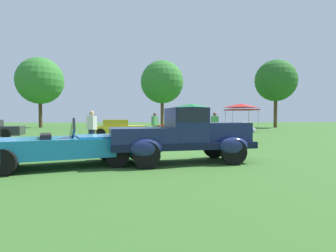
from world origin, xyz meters
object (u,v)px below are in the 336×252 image
(feature_pickup_truck, at_px, (183,135))
(canopy_tent_center_field, at_px, (241,107))
(show_car_burgundy, at_px, (186,127))
(show_car_yellow, at_px, (117,129))
(spectator_far_side, at_px, (92,128))
(spectator_between_cars, at_px, (155,125))
(spectator_by_row, at_px, (215,125))
(neighbor_convertible, at_px, (67,146))
(canopy_tent_left_field, at_px, (192,106))

(feature_pickup_truck, height_order, canopy_tent_center_field, canopy_tent_center_field)
(show_car_burgundy, bearing_deg, show_car_yellow, -162.41)
(spectator_far_side, relative_size, canopy_tent_center_field, 0.61)
(show_car_yellow, distance_m, spectator_between_cars, 3.03)
(canopy_tent_center_field, bearing_deg, spectator_between_cars, -134.39)
(show_car_burgundy, xyz_separation_m, spectator_far_side, (-5.41, -8.67, 0.31))
(feature_pickup_truck, distance_m, show_car_burgundy, 12.88)
(spectator_by_row, bearing_deg, neighbor_convertible, -127.49)
(show_car_burgundy, height_order, spectator_between_cars, spectator_between_cars)
(show_car_burgundy, distance_m, canopy_tent_left_field, 6.41)
(spectator_between_cars, xyz_separation_m, canopy_tent_left_field, (3.87, 9.12, 1.51))
(neighbor_convertible, bearing_deg, canopy_tent_left_field, 70.73)
(spectator_between_cars, bearing_deg, show_car_burgundy, 52.08)
(neighbor_convertible, relative_size, canopy_tent_left_field, 1.81)
(neighbor_convertible, height_order, show_car_burgundy, neighbor_convertible)
(neighbor_convertible, bearing_deg, show_car_yellow, 88.90)
(feature_pickup_truck, distance_m, canopy_tent_center_field, 20.39)
(canopy_tent_left_field, bearing_deg, spectator_between_cars, -113.03)
(neighbor_convertible, distance_m, canopy_tent_center_field, 22.34)
(neighbor_convertible, xyz_separation_m, canopy_tent_center_field, (11.61, 19.00, 1.84))
(spectator_between_cars, relative_size, canopy_tent_left_field, 0.62)
(spectator_far_side, bearing_deg, spectator_between_cars, 61.80)
(spectator_far_side, distance_m, canopy_tent_left_field, 16.24)
(spectator_by_row, distance_m, canopy_tent_center_field, 12.07)
(show_car_burgundy, xyz_separation_m, canopy_tent_center_field, (6.36, 5.86, 1.82))
(neighbor_convertible, distance_m, show_car_burgundy, 14.16)
(neighbor_convertible, xyz_separation_m, show_car_yellow, (0.22, 11.55, 0.02))
(canopy_tent_center_field, bearing_deg, spectator_by_row, -116.17)
(spectator_between_cars, bearing_deg, spectator_by_row, -26.45)
(feature_pickup_truck, relative_size, spectator_by_row, 2.74)
(spectator_far_side, distance_m, canopy_tent_center_field, 18.76)
(show_car_yellow, distance_m, spectator_far_side, 7.09)
(spectator_between_cars, height_order, spectator_far_side, same)
(neighbor_convertible, distance_m, show_car_yellow, 11.55)
(neighbor_convertible, xyz_separation_m, spectator_far_side, (-0.16, 4.47, 0.33))
(feature_pickup_truck, bearing_deg, spectator_by_row, 69.64)
(spectator_by_row, bearing_deg, show_car_yellow, 151.68)
(show_car_yellow, bearing_deg, canopy_tent_left_field, 49.52)
(feature_pickup_truck, bearing_deg, canopy_tent_center_field, 66.22)
(show_car_yellow, distance_m, canopy_tent_left_field, 10.12)
(show_car_burgundy, bearing_deg, spectator_between_cars, -127.92)
(spectator_by_row, height_order, canopy_tent_left_field, canopy_tent_left_field)
(show_car_yellow, relative_size, show_car_burgundy, 0.86)
(spectator_by_row, relative_size, spectator_far_side, 1.00)
(spectator_by_row, bearing_deg, canopy_tent_left_field, 88.14)
(feature_pickup_truck, distance_m, spectator_far_side, 5.42)
(spectator_between_cars, relative_size, canopy_tent_center_field, 0.61)
(spectator_between_cars, xyz_separation_m, canopy_tent_center_field, (8.80, 8.99, 1.51))
(neighbor_convertible, distance_m, spectator_between_cars, 10.40)
(canopy_tent_left_field, bearing_deg, feature_pickup_truck, -99.90)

